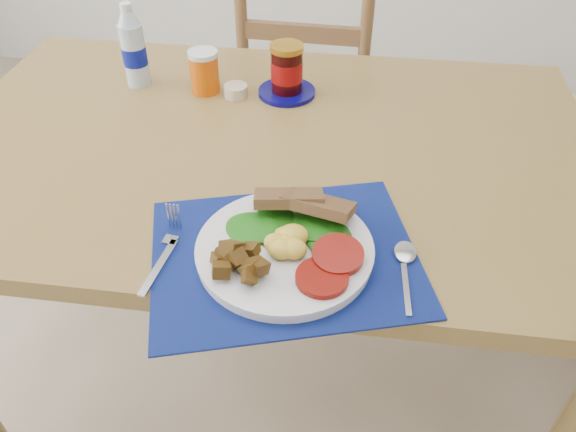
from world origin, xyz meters
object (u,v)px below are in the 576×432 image
(juice_glass, at_px, (204,73))
(water_bottle, at_px, (134,50))
(jam_on_saucer, at_px, (287,73))
(breakfast_plate, at_px, (281,247))
(chair_far, at_px, (307,63))

(juice_glass, bearing_deg, water_bottle, 175.60)
(jam_on_saucer, bearing_deg, water_bottle, 179.74)
(breakfast_plate, relative_size, water_bottle, 1.44)
(chair_far, bearing_deg, breakfast_plate, 96.27)
(breakfast_plate, height_order, water_bottle, water_bottle)
(chair_far, relative_size, jam_on_saucer, 8.49)
(water_bottle, height_order, jam_on_saucer, water_bottle)
(water_bottle, bearing_deg, juice_glass, -4.40)
(jam_on_saucer, bearing_deg, breakfast_plate, -83.06)
(chair_far, xyz_separation_m, juice_glass, (-0.19, -0.53, 0.21))
(breakfast_plate, bearing_deg, water_bottle, 128.04)
(breakfast_plate, xyz_separation_m, jam_on_saucer, (-0.07, 0.55, 0.03))
(juice_glass, bearing_deg, breakfast_plate, -64.13)
(jam_on_saucer, bearing_deg, juice_glass, -176.62)
(water_bottle, distance_m, juice_glass, 0.18)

